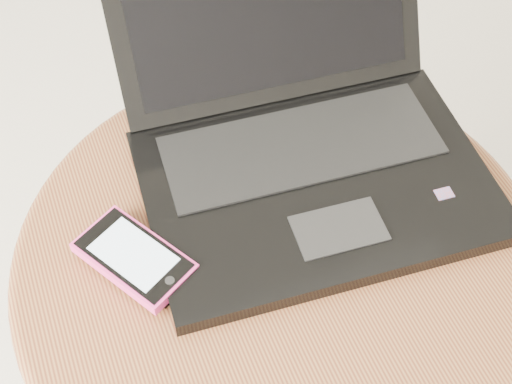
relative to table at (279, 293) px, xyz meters
name	(u,v)px	position (x,y,z in m)	size (l,w,h in m)	color
table	(279,293)	(0.00, 0.00, 0.00)	(0.58, 0.58, 0.46)	#4F2817
laptop	(302,131)	(0.07, 0.11, 0.14)	(0.41, 0.41, 0.23)	black
phone_black	(145,262)	(-0.14, 0.03, 0.10)	(0.10, 0.12, 0.01)	black
phone_pink	(134,257)	(-0.15, 0.03, 0.11)	(0.12, 0.14, 0.01)	#EF368C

